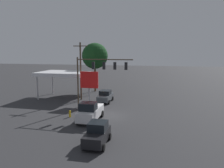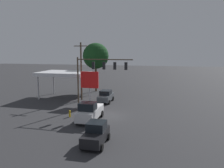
% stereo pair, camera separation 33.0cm
% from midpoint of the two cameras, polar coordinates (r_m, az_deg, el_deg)
% --- Properties ---
extents(ground_plane, '(200.00, 200.00, 0.00)m').
position_cam_midpoint_polar(ground_plane, '(28.54, -1.27, -8.13)').
color(ground_plane, '#2D2D30').
extents(traffic_signal_assembly, '(7.74, 0.43, 7.41)m').
position_cam_midpoint_polar(traffic_signal_assembly, '(29.46, -3.78, 3.54)').
color(traffic_signal_assembly, '#473828').
rests_on(traffic_signal_assembly, ground).
extents(utility_pole, '(2.40, 0.26, 9.66)m').
position_cam_midpoint_polar(utility_pole, '(36.98, -8.43, 3.67)').
color(utility_pole, '#473828').
rests_on(utility_pole, ground).
extents(gas_station_canopy, '(8.59, 6.51, 4.61)m').
position_cam_midpoint_polar(gas_station_canopy, '(39.58, -12.69, 2.62)').
color(gas_station_canopy, silver).
rests_on(gas_station_canopy, ground).
extents(price_sign, '(2.83, 0.27, 5.11)m').
position_cam_midpoint_polar(price_sign, '(33.81, -6.24, 0.78)').
color(price_sign, '#B7B7BC').
rests_on(price_sign, ground).
extents(pickup_parked, '(2.40, 5.27, 2.40)m').
position_cam_midpoint_polar(pickup_parked, '(26.12, -6.10, -7.23)').
color(pickup_parked, silver).
rests_on(pickup_parked, ground).
extents(hatchback_crossing, '(2.04, 3.84, 1.97)m').
position_cam_midpoint_polar(hatchback_crossing, '(19.88, -4.35, -12.84)').
color(hatchback_crossing, black).
rests_on(hatchback_crossing, ground).
extents(sedan_far, '(2.15, 4.44, 1.93)m').
position_cam_midpoint_polar(sedan_far, '(35.56, -2.03, -3.21)').
color(sedan_far, '#474C51').
rests_on(sedan_far, ground).
extents(street_tree, '(5.25, 5.25, 9.89)m').
position_cam_midpoint_polar(street_tree, '(44.69, -4.72, 7.30)').
color(street_tree, '#4C331E').
rests_on(street_tree, ground).
extents(fire_hydrant, '(0.24, 0.24, 0.88)m').
position_cam_midpoint_polar(fire_hydrant, '(28.15, -11.27, -7.61)').
color(fire_hydrant, gold).
rests_on(fire_hydrant, ground).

